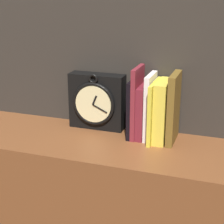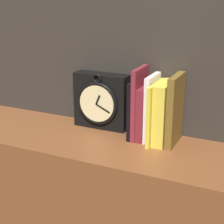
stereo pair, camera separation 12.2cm
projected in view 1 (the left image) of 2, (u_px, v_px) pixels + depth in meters
name	position (u px, v px, depth m)	size (l,w,h in m)	color
clock	(97.00, 102.00, 1.36)	(0.20, 0.08, 0.21)	black
book_slot0_black	(133.00, 108.00, 1.29)	(0.01, 0.12, 0.20)	black
book_slot1_maroon	(137.00, 102.00, 1.28)	(0.02, 0.12, 0.24)	maroon
book_slot2_maroon	(143.00, 111.00, 1.28)	(0.03, 0.12, 0.18)	maroon
book_slot3_white	(150.00, 106.00, 1.27)	(0.02, 0.12, 0.22)	white
book_slot4_yellow	(154.00, 111.00, 1.25)	(0.01, 0.15, 0.20)	yellow
book_slot5_yellow	(163.00, 111.00, 1.25)	(0.04, 0.13, 0.21)	yellow
book_slot6_brown	(174.00, 108.00, 1.24)	(0.02, 0.13, 0.23)	brown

